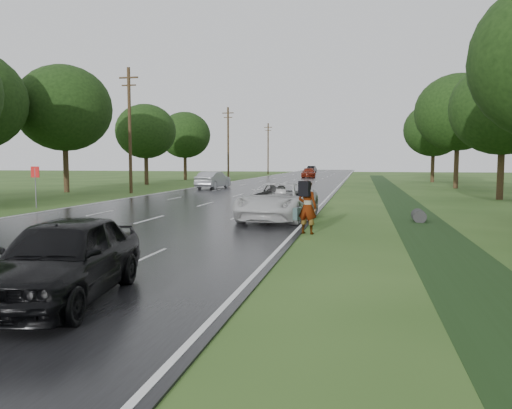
{
  "coord_description": "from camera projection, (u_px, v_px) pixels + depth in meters",
  "views": [
    {
      "loc": [
        9.09,
        -12.28,
        2.6
      ],
      "look_at": [
        5.99,
        2.27,
        1.3
      ],
      "focal_mm": 35.0,
      "sensor_mm": 36.0,
      "label": 1
    }
  ],
  "objects": [
    {
      "name": "ground",
      "position": [
        32.0,
        253.0,
        14.08
      ],
      "size": [
        220.0,
        220.0,
        0.0
      ],
      "primitive_type": "plane",
      "color": "#2B491A",
      "rests_on": "ground"
    },
    {
      "name": "road",
      "position": [
        282.0,
        183.0,
        57.92
      ],
      "size": [
        14.0,
        180.0,
        0.04
      ],
      "primitive_type": "cube",
      "color": "black",
      "rests_on": "ground"
    },
    {
      "name": "edge_stripe_east",
      "position": [
        341.0,
        184.0,
        56.52
      ],
      "size": [
        0.12,
        180.0,
        0.01
      ],
      "primitive_type": "cube",
      "color": "silver",
      "rests_on": "road"
    },
    {
      "name": "edge_stripe_west",
      "position": [
        226.0,
        182.0,
        59.32
      ],
      "size": [
        0.12,
        180.0,
        0.01
      ],
      "primitive_type": "cube",
      "color": "silver",
      "rests_on": "road"
    },
    {
      "name": "center_line",
      "position": [
        282.0,
        183.0,
        57.92
      ],
      "size": [
        0.12,
        180.0,
        0.01
      ],
      "primitive_type": "cube",
      "color": "silver",
      "rests_on": "road"
    },
    {
      "name": "drainage_ditch",
      "position": [
        403.0,
        204.0,
        29.92
      ],
      "size": [
        2.2,
        120.0,
        0.56
      ],
      "color": "black",
      "rests_on": "ground"
    },
    {
      "name": "road_sign",
      "position": [
        35.0,
        178.0,
        27.4
      ],
      "size": [
        0.5,
        0.06,
        2.3
      ],
      "color": "slate",
      "rests_on": "ground"
    },
    {
      "name": "utility_pole_mid",
      "position": [
        130.0,
        128.0,
        39.9
      ],
      "size": [
        1.6,
        0.26,
        10.0
      ],
      "color": "#3B2618",
      "rests_on": "ground"
    },
    {
      "name": "utility_pole_far",
      "position": [
        228.0,
        142.0,
        69.13
      ],
      "size": [
        1.6,
        0.26,
        10.0
      ],
      "color": "#3B2618",
      "rests_on": "ground"
    },
    {
      "name": "utility_pole_distant",
      "position": [
        268.0,
        148.0,
        98.35
      ],
      "size": [
        1.6,
        0.26,
        10.0
      ],
      "color": "#3B2618",
      "rests_on": "ground"
    },
    {
      "name": "tree_east_c",
      "position": [
        503.0,
        108.0,
        33.15
      ],
      "size": [
        7.0,
        7.0,
        9.29
      ],
      "color": "#3B2618",
      "rests_on": "ground"
    },
    {
      "name": "tree_east_d",
      "position": [
        458.0,
        112.0,
        46.78
      ],
      "size": [
        8.0,
        8.0,
        10.76
      ],
      "color": "#3B2618",
      "rests_on": "ground"
    },
    {
      "name": "tree_east_f",
      "position": [
        434.0,
        130.0,
        60.56
      ],
      "size": [
        7.2,
        7.2,
        9.62
      ],
      "color": "#3B2618",
      "rests_on": "ground"
    },
    {
      "name": "tree_west_c",
      "position": [
        64.0,
        108.0,
        40.95
      ],
      "size": [
        7.8,
        7.8,
        10.43
      ],
      "color": "#3B2618",
      "rests_on": "ground"
    },
    {
      "name": "tree_west_d",
      "position": [
        146.0,
        131.0,
        54.52
      ],
      "size": [
        6.6,
        6.6,
        8.8
      ],
      "color": "#3B2618",
      "rests_on": "ground"
    },
    {
      "name": "tree_west_f",
      "position": [
        185.0,
        135.0,
        68.26
      ],
      "size": [
        7.0,
        7.0,
        9.29
      ],
      "color": "#3B2618",
      "rests_on": "ground"
    },
    {
      "name": "pedestrian",
      "position": [
        307.0,
        206.0,
        17.76
      ],
      "size": [
        0.93,
        0.94,
        1.91
      ],
      "rotation": [
        0.0,
        0.0,
        2.84
      ],
      "color": "#A5998C",
      "rests_on": "ground"
    },
    {
      "name": "white_pickup",
      "position": [
        278.0,
        201.0,
        21.82
      ],
      "size": [
        3.23,
        6.01,
        1.6
      ],
      "primitive_type": "imported",
      "rotation": [
        0.0,
        0.0,
        -0.1
      ],
      "color": "silver",
      "rests_on": "road"
    },
    {
      "name": "dark_sedan",
      "position": [
        63.0,
        258.0,
        9.18
      ],
      "size": [
        2.5,
        4.79,
        1.56
      ],
      "primitive_type": "imported",
      "rotation": [
        0.0,
        0.0,
        0.15
      ],
      "color": "black",
      "rests_on": "road"
    },
    {
      "name": "silver_sedan",
      "position": [
        213.0,
        180.0,
        46.43
      ],
      "size": [
        2.2,
        4.99,
        1.59
      ],
      "primitive_type": "imported",
      "rotation": [
        0.0,
        0.0,
        3.03
      ],
      "color": "gray",
      "rests_on": "road"
    },
    {
      "name": "far_car_red",
      "position": [
        309.0,
        173.0,
        76.7
      ],
      "size": [
        2.32,
        5.15,
        1.46
      ],
      "primitive_type": "imported",
      "rotation": [
        0.0,
        0.0,
        0.05
      ],
      "color": "maroon",
      "rests_on": "road"
    },
    {
      "name": "far_car_dark",
      "position": [
        312.0,
        169.0,
        110.6
      ],
      "size": [
        1.85,
        4.54,
        1.46
      ],
      "primitive_type": "imported",
      "rotation": [
        0.0,
        0.0,
        3.07
      ],
      "color": "black",
      "rests_on": "road"
    }
  ]
}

